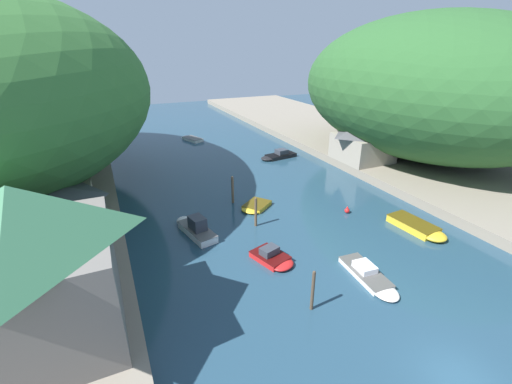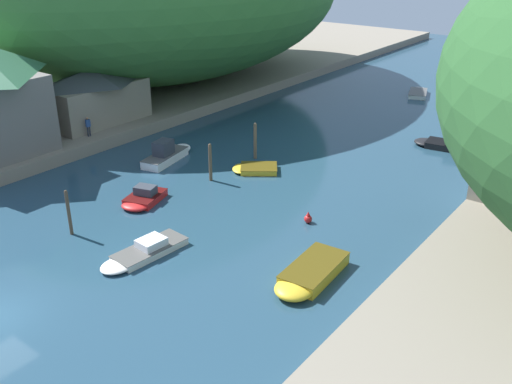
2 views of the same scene
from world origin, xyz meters
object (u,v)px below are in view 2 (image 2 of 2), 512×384
(boat_far_right_bank, at_px, (168,153))
(boat_white_cruiser, at_px, (143,198))
(boat_near_quay, at_px, (253,169))
(channel_buoy_near, at_px, (308,218))
(boathouse_shed, at_px, (94,94))
(person_on_quay, at_px, (88,125))
(boat_mid_channel, at_px, (418,92))
(boat_red_skiff, at_px, (447,144))
(boat_open_rowboat, at_px, (143,252))
(boat_cabin_cruiser, at_px, (308,275))

(boat_far_right_bank, height_order, boat_white_cruiser, boat_far_right_bank)
(boat_near_quay, distance_m, channel_buoy_near, 9.37)
(boathouse_shed, height_order, channel_buoy_near, boathouse_shed)
(boat_far_right_bank, bearing_deg, person_on_quay, -177.28)
(boat_mid_channel, bearing_deg, boat_red_skiff, -78.97)
(boat_near_quay, height_order, boat_mid_channel, boat_mid_channel)
(boathouse_shed, distance_m, boat_mid_channel, 36.20)
(boat_red_skiff, distance_m, channel_buoy_near, 19.08)
(boat_white_cruiser, xyz_separation_m, person_on_quay, (-11.89, 4.87, 1.69))
(boat_open_rowboat, xyz_separation_m, person_on_quay, (-17.24, 9.78, 1.74))
(boat_open_rowboat, distance_m, boat_mid_channel, 43.97)
(boathouse_shed, xyz_separation_m, person_on_quay, (2.93, -3.10, -1.57))
(boat_red_skiff, height_order, channel_buoy_near, boat_red_skiff)
(boat_near_quay, height_order, channel_buoy_near, channel_buoy_near)
(boathouse_shed, bearing_deg, boat_mid_channel, 59.46)
(boathouse_shed, xyz_separation_m, boat_mid_channel, (18.32, 31.05, -3.34))
(boat_mid_channel, bearing_deg, person_on_quay, -133.60)
(boat_cabin_cruiser, distance_m, boat_white_cruiser, 14.31)
(boat_red_skiff, xyz_separation_m, channel_buoy_near, (-2.07, -18.97, -0.07))
(boat_near_quay, bearing_deg, person_on_quay, 69.87)
(boat_open_rowboat, height_order, boat_red_skiff, boat_red_skiff)
(boat_cabin_cruiser, relative_size, boat_open_rowboat, 1.00)
(channel_buoy_near, height_order, person_on_quay, person_on_quay)
(boathouse_shed, relative_size, boat_mid_channel, 1.90)
(boat_white_cruiser, height_order, channel_buoy_near, boat_white_cruiser)
(boat_open_rowboat, distance_m, person_on_quay, 19.90)
(boat_far_right_bank, relative_size, channel_buoy_near, 7.61)
(boat_cabin_cruiser, bearing_deg, boathouse_shed, -21.69)
(boat_cabin_cruiser, bearing_deg, boat_far_right_bank, -27.66)
(channel_buoy_near, bearing_deg, boathouse_shed, 171.96)
(boathouse_shed, bearing_deg, boat_cabin_cruiser, -17.71)
(boat_far_right_bank, relative_size, boat_mid_channel, 1.14)
(boathouse_shed, bearing_deg, person_on_quay, -46.58)
(channel_buoy_near, bearing_deg, boat_red_skiff, 83.76)
(boat_red_skiff, distance_m, boat_mid_channel, 18.17)
(boat_red_skiff, bearing_deg, boat_far_right_bank, 125.97)
(boat_near_quay, bearing_deg, channel_buoy_near, -157.24)
(boat_red_skiff, xyz_separation_m, boat_mid_channel, (-9.19, 15.67, -0.12))
(person_on_quay, bearing_deg, boathouse_shed, 56.35)
(boat_far_right_bank, distance_m, boat_near_quay, 7.36)
(boat_red_skiff, bearing_deg, boathouse_shed, 111.32)
(person_on_quay, bearing_deg, channel_buoy_near, -78.34)
(boat_far_right_bank, height_order, person_on_quay, person_on_quay)
(boathouse_shed, relative_size, boat_cabin_cruiser, 1.76)
(boat_cabin_cruiser, xyz_separation_m, boat_white_cruiser, (-14.25, 1.31, -0.02))
(boathouse_shed, xyz_separation_m, channel_buoy_near, (25.43, -3.59, -3.29))
(boat_far_right_bank, height_order, boat_near_quay, boat_far_right_bank)
(boat_cabin_cruiser, xyz_separation_m, person_on_quay, (-26.13, 6.19, 1.67))
(boat_white_cruiser, xyz_separation_m, boat_near_quay, (2.55, 9.14, -0.12))
(boat_cabin_cruiser, distance_m, boat_mid_channel, 41.73)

